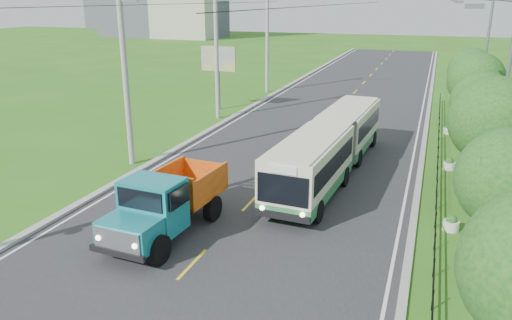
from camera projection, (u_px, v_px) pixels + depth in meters
The scene contains 24 objects.
ground at pixel (192, 264), 17.56m from camera, with size 240.00×240.00×0.00m, color #2E6417.
road at pixel (319, 130), 35.46m from camera, with size 14.00×120.00×0.02m, color #28282B.
curb_left at pixel (226, 121), 37.75m from camera, with size 0.40×120.00×0.15m, color #9E9E99.
curb_right at pixel (425, 138), 33.15m from camera, with size 0.30×120.00×0.10m, color #9E9E99.
edge_line_left at pixel (233, 122), 37.59m from camera, with size 0.12×120.00×0.00m, color silver.
edge_line_right at pixel (417, 138), 33.32m from camera, with size 0.12×120.00×0.00m, color silver.
centre_dash at pixel (192, 264), 17.55m from camera, with size 0.12×2.20×0.00m, color yellow.
railing_right at pixel (438, 163), 27.43m from camera, with size 0.04×40.00×0.60m, color black.
pole_near at pixel (126, 73), 26.69m from camera, with size 3.51×0.32×10.00m.
pole_mid at pixel (217, 52), 37.43m from camera, with size 3.51×0.32×10.00m.
pole_far at pixel (268, 40), 48.17m from camera, with size 3.51×0.32×10.00m.
tree_second at pixel (509, 184), 15.22m from camera, with size 3.18×3.26×5.30m.
tree_third at pixel (494, 125), 20.45m from camera, with size 3.60×3.62×6.00m.
tree_fourth at pixel (482, 106), 25.94m from camera, with size 3.24×3.31×5.40m.
tree_fifth at pixel (476, 83), 31.23m from camera, with size 3.48×3.52×5.80m.
tree_back at pixel (471, 73), 36.66m from camera, with size 3.30×3.36×5.50m.
streetlight_mid at pixel (503, 82), 25.15m from camera, with size 3.02×0.20×9.07m.
streetlight_far at pixel (484, 54), 37.68m from camera, with size 3.02×0.20×9.07m.
planter_near at pixel (451, 224), 20.08m from camera, with size 0.64×0.64×0.67m.
planter_mid at pixel (449, 164), 27.24m from camera, with size 0.64×0.64×0.67m.
planter_far at pixel (448, 130), 34.40m from camera, with size 0.64×0.64×0.67m.
billboard_left at pixel (218, 63), 40.89m from camera, with size 3.00×0.20×5.20m.
bus at pixel (331, 144), 25.99m from camera, with size 3.24×14.84×2.84m.
dump_truck at pixel (166, 200), 19.41m from camera, with size 2.75×6.26×2.57m.
Camera 1 is at (7.37, -13.88, 8.94)m, focal length 35.00 mm.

